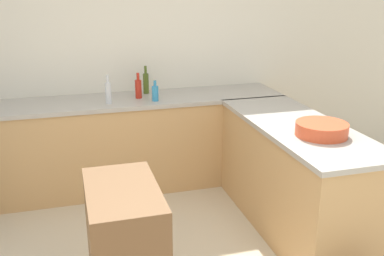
{
  "coord_description": "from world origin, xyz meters",
  "views": [
    {
      "loc": [
        -0.68,
        -2.32,
        2.05
      ],
      "look_at": [
        0.22,
        0.81,
        0.98
      ],
      "focal_mm": 42.0,
      "sensor_mm": 36.0,
      "label": 1
    }
  ],
  "objects": [
    {
      "name": "counter_back",
      "position": [
        0.0,
        2.03,
        0.47
      ],
      "size": [
        2.94,
        0.66,
        0.94
      ],
      "color": "tan",
      "rests_on": "ground_plane"
    },
    {
      "name": "counter_peninsula",
      "position": [
        1.12,
        0.81,
        0.47
      ],
      "size": [
        0.69,
        1.84,
        0.94
      ],
      "color": "tan",
      "rests_on": "ground_plane"
    },
    {
      "name": "hot_sauce_bottle",
      "position": [
        0.01,
        2.02,
        1.04
      ],
      "size": [
        0.06,
        0.06,
        0.25
      ],
      "color": "red",
      "rests_on": "counter_back"
    },
    {
      "name": "wall_back",
      "position": [
        0.0,
        2.37,
        1.35
      ],
      "size": [
        8.0,
        0.06,
        2.7
      ],
      "color": "silver",
      "rests_on": "ground_plane"
    },
    {
      "name": "olive_oil_bottle",
      "position": [
        0.12,
        2.19,
        1.05
      ],
      "size": [
        0.06,
        0.06,
        0.29
      ],
      "color": "#475B1E",
      "rests_on": "counter_back"
    },
    {
      "name": "vinegar_bottle_clear",
      "position": [
        -0.3,
        1.89,
        1.05
      ],
      "size": [
        0.06,
        0.06,
        0.28
      ],
      "color": "silver",
      "rests_on": "counter_back"
    },
    {
      "name": "dish_soap_bottle",
      "position": [
        0.15,
        1.86,
        1.02
      ],
      "size": [
        0.06,
        0.06,
        0.2
      ],
      "color": "#338CBF",
      "rests_on": "counter_back"
    },
    {
      "name": "mixing_bowl",
      "position": [
        1.14,
        0.5,
        0.99
      ],
      "size": [
        0.39,
        0.39,
        0.1
      ],
      "color": "#DB512D",
      "rests_on": "counter_peninsula"
    },
    {
      "name": "island_table",
      "position": [
        -0.41,
        0.17,
        0.43
      ],
      "size": [
        0.44,
        0.76,
        0.86
      ],
      "color": "brown",
      "rests_on": "ground_plane"
    }
  ]
}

